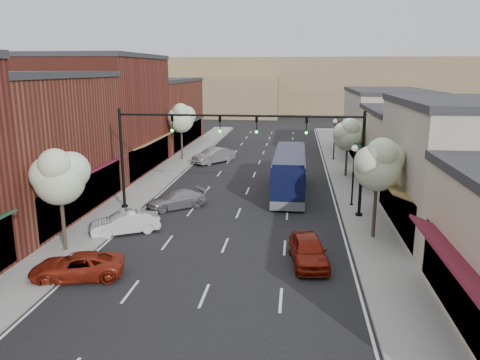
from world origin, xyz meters
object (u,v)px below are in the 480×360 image
(lamp_post_near, at_px, (354,165))
(lamp_post_far, at_px, (335,133))
(tree_right_far, at_px, (348,133))
(parked_car_a, at_px, (77,266))
(coach_bus, at_px, (289,172))
(tree_left_far, at_px, (181,118))
(red_hatchback, at_px, (308,250))
(signal_mast_right, at_px, (325,148))
(parked_car_e, at_px, (214,156))
(signal_mast_left, at_px, (155,144))
(parked_car_b, at_px, (125,223))
(tree_left_near, at_px, (59,175))
(tree_right_near, at_px, (379,163))
(parked_car_c, at_px, (176,200))

(lamp_post_near, xyz_separation_m, lamp_post_far, (0.00, 17.50, 0.00))
(tree_right_far, bearing_deg, parked_car_a, -122.40)
(coach_bus, bearing_deg, lamp_post_far, 72.88)
(lamp_post_far, distance_m, parked_car_a, 34.08)
(tree_left_far, bearing_deg, red_hatchback, -63.78)
(signal_mast_right, xyz_separation_m, parked_car_e, (-10.34, 17.06, -3.83))
(lamp_post_near, height_order, parked_car_e, lamp_post_near)
(signal_mast_left, bearing_deg, lamp_post_near, 10.56)
(lamp_post_near, relative_size, parked_car_a, 1.04)
(tree_right_far, distance_m, lamp_post_far, 8.13)
(signal_mast_left, relative_size, parked_car_b, 2.04)
(signal_mast_left, bearing_deg, red_hatchback, -38.20)
(parked_car_e, bearing_deg, tree_left_near, -61.63)
(parked_car_b, bearing_deg, lamp_post_near, 88.60)
(signal_mast_right, xyz_separation_m, coach_bus, (-2.30, 5.72, -2.88))
(red_hatchback, bearing_deg, signal_mast_right, 74.57)
(tree_right_near, relative_size, lamp_post_far, 1.34)
(lamp_post_far, xyz_separation_m, parked_car_e, (-12.52, -2.95, -2.22))
(tree_right_far, bearing_deg, tree_left_near, -129.69)
(coach_bus, distance_m, parked_car_b, 14.21)
(signal_mast_left, xyz_separation_m, lamp_post_far, (13.42, 20.00, -1.62))
(lamp_post_far, relative_size, parked_car_c, 1.04)
(signal_mast_right, xyz_separation_m, red_hatchback, (-1.10, -7.98, -3.91))
(parked_car_b, relative_size, parked_car_c, 0.94)
(tree_left_far, relative_size, parked_car_a, 1.44)
(parked_car_b, bearing_deg, lamp_post_far, 121.68)
(lamp_post_far, bearing_deg, parked_car_e, -166.75)
(signal_mast_right, distance_m, parked_car_c, 10.89)
(red_hatchback, bearing_deg, parked_car_a, -171.91)
(coach_bus, distance_m, parked_car_e, 13.93)
(lamp_post_far, bearing_deg, parked_car_a, -114.32)
(parked_car_a, distance_m, parked_car_e, 28.07)
(parked_car_a, bearing_deg, signal_mast_right, 118.35)
(parked_car_b, height_order, parked_car_e, parked_car_e)
(tree_left_far, xyz_separation_m, parked_car_b, (2.05, -22.72, -3.94))
(tree_right_near, bearing_deg, tree_left_near, -166.45)
(lamp_post_far, distance_m, red_hatchback, 28.26)
(tree_right_near, bearing_deg, tree_left_far, 127.04)
(tree_left_near, height_order, parked_car_e, tree_left_near)
(tree_right_far, xyz_separation_m, parked_car_a, (-14.55, -22.92, -3.40))
(lamp_post_near, distance_m, parked_car_b, 15.95)
(tree_right_far, relative_size, parked_car_c, 1.27)
(parked_car_a, bearing_deg, tree_right_far, 133.07)
(lamp_post_near, xyz_separation_m, coach_bus, (-4.48, 3.22, -1.27))
(parked_car_a, height_order, parked_car_c, parked_car_c)
(tree_right_far, xyz_separation_m, red_hatchback, (-3.83, -19.92, -3.28))
(signal_mast_left, height_order, tree_right_far, signal_mast_left)
(tree_left_near, distance_m, parked_car_e, 25.59)
(coach_bus, relative_size, parked_car_c, 2.53)
(tree_right_far, height_order, coach_bus, tree_right_far)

